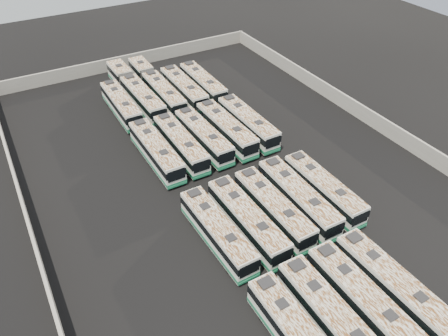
# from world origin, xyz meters

# --- Properties ---
(ground) EXTENTS (140.00, 140.00, 0.00)m
(ground) POSITION_xyz_m (0.00, 0.00, 0.00)
(ground) COLOR black
(ground) RESTS_ON ground
(perimeter_wall) EXTENTS (45.20, 73.20, 2.20)m
(perimeter_wall) POSITION_xyz_m (0.00, 0.00, 1.10)
(perimeter_wall) COLOR gray
(perimeter_wall) RESTS_ON ground
(bus_front_left) EXTENTS (2.53, 11.72, 3.30)m
(bus_front_left) POSITION_xyz_m (-3.36, -19.91, 1.69)
(bus_front_left) COLOR silver
(bus_front_left) RESTS_ON ground
(bus_front_center) EXTENTS (2.50, 11.71, 3.30)m
(bus_front_center) POSITION_xyz_m (-0.06, -19.84, 1.69)
(bus_front_center) COLOR silver
(bus_front_center) RESTS_ON ground
(bus_front_right) EXTENTS (2.74, 11.66, 3.27)m
(bus_front_right) POSITION_xyz_m (3.26, -19.85, 1.67)
(bus_front_right) COLOR silver
(bus_front_right) RESTS_ON ground
(bus_midfront_far_left) EXTENTS (2.63, 11.33, 3.18)m
(bus_midfront_far_left) POSITION_xyz_m (-6.58, -6.95, 1.62)
(bus_midfront_far_left) COLOR silver
(bus_midfront_far_left) RESTS_ON ground
(bus_midfront_left) EXTENTS (2.62, 11.72, 3.29)m
(bus_midfront_left) POSITION_xyz_m (-3.31, -7.13, 1.68)
(bus_midfront_left) COLOR silver
(bus_midfront_left) RESTS_ON ground
(bus_midfront_center) EXTENTS (2.51, 11.43, 3.21)m
(bus_midfront_center) POSITION_xyz_m (-0.05, -6.94, 1.64)
(bus_midfront_center) COLOR silver
(bus_midfront_center) RESTS_ON ground
(bus_midfront_right) EXTENTS (2.71, 11.82, 3.32)m
(bus_midfront_right) POSITION_xyz_m (3.13, -6.88, 1.70)
(bus_midfront_right) COLOR silver
(bus_midfront_right) RESTS_ON ground
(bus_midfront_far_right) EXTENTS (2.39, 11.26, 3.17)m
(bus_midfront_far_right) POSITION_xyz_m (6.45, -7.04, 1.62)
(bus_midfront_far_right) COLOR silver
(bus_midfront_far_right) RESTS_ON ground
(bus_midback_far_left) EXTENTS (2.56, 11.68, 3.29)m
(bus_midback_far_left) POSITION_xyz_m (-6.59, 8.36, 1.68)
(bus_midback_far_left) COLOR silver
(bus_midback_far_left) RESTS_ON ground
(bus_midback_left) EXTENTS (2.43, 11.46, 3.23)m
(bus_midback_left) POSITION_xyz_m (-3.34, 8.36, 1.65)
(bus_midback_left) COLOR silver
(bus_midback_left) RESTS_ON ground
(bus_midback_center) EXTENTS (2.69, 11.46, 3.21)m
(bus_midback_center) POSITION_xyz_m (-0.13, 8.41, 1.64)
(bus_midback_center) COLOR silver
(bus_midback_center) RESTS_ON ground
(bus_midback_right) EXTENTS (2.72, 11.80, 3.31)m
(bus_midback_right) POSITION_xyz_m (3.20, 8.43, 1.69)
(bus_midback_right) COLOR silver
(bus_midback_right) RESTS_ON ground
(bus_midback_far_right) EXTENTS (2.56, 11.69, 3.29)m
(bus_midback_far_right) POSITION_xyz_m (6.44, 8.39, 1.68)
(bus_midback_far_right) COLOR silver
(bus_midback_far_right) RESTS_ON ground
(bus_back_far_left) EXTENTS (2.46, 11.32, 3.18)m
(bus_back_far_left) POSITION_xyz_m (-6.52, 21.38, 1.63)
(bus_back_far_left) COLOR silver
(bus_back_far_left) RESTS_ON ground
(bus_back_left) EXTENTS (2.76, 18.09, 3.27)m
(bus_back_left) POSITION_xyz_m (-3.29, 24.53, 1.67)
(bus_back_left) COLOR silver
(bus_back_left) RESTS_ON ground
(bus_back_center) EXTENTS (2.54, 17.66, 3.20)m
(bus_back_center) POSITION_xyz_m (0.03, 24.36, 1.63)
(bus_back_center) COLOR silver
(bus_back_center) RESTS_ON ground
(bus_back_right) EXTENTS (2.54, 11.81, 3.33)m
(bus_back_right) POSITION_xyz_m (3.19, 21.19, 1.70)
(bus_back_right) COLOR silver
(bus_back_right) RESTS_ON ground
(bus_back_far_right) EXTENTS (2.58, 11.53, 3.24)m
(bus_back_far_right) POSITION_xyz_m (6.50, 21.41, 1.66)
(bus_back_far_right) COLOR silver
(bus_back_far_right) RESTS_ON ground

